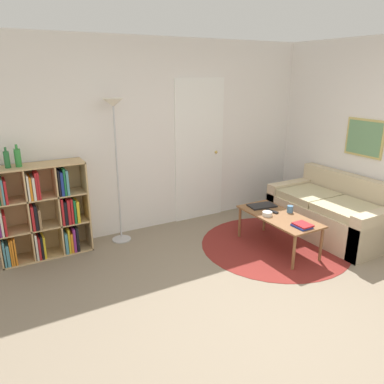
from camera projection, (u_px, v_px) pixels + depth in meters
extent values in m
plane|color=gray|center=(280.00, 321.00, 3.40)|extent=(14.00, 14.00, 0.00)
cube|color=silver|center=(157.00, 137.00, 5.18)|extent=(7.72, 0.05, 2.60)
cube|color=white|center=(199.00, 151.00, 5.53)|extent=(0.80, 0.02, 2.08)
sphere|color=tan|center=(216.00, 152.00, 5.65)|extent=(0.04, 0.04, 0.04)
cube|color=silver|center=(354.00, 137.00, 5.19)|extent=(0.05, 5.60, 2.60)
cube|color=tan|center=(365.00, 138.00, 5.01)|extent=(0.02, 0.57, 0.51)
cube|color=#669366|center=(364.00, 138.00, 5.00)|extent=(0.01, 0.51, 0.45)
cylinder|color=maroon|center=(274.00, 245.00, 4.88)|extent=(1.90, 1.90, 0.01)
cube|color=tan|center=(86.00, 204.00, 4.71)|extent=(0.02, 0.34, 1.14)
cube|color=tan|center=(37.00, 165.00, 4.29)|extent=(1.04, 0.34, 0.02)
cube|color=tan|center=(49.00, 253.00, 4.64)|extent=(1.04, 0.34, 0.02)
cube|color=tan|center=(41.00, 207.00, 4.60)|extent=(1.04, 0.02, 1.14)
cube|color=tan|center=(28.00, 214.00, 4.39)|extent=(0.02, 0.32, 1.11)
cube|color=tan|center=(58.00, 209.00, 4.55)|extent=(0.02, 0.32, 1.11)
cube|color=tan|center=(45.00, 225.00, 4.52)|extent=(1.01, 0.32, 0.02)
cube|color=tan|center=(41.00, 197.00, 4.41)|extent=(1.01, 0.32, 0.02)
cube|color=teal|center=(4.00, 251.00, 4.34)|extent=(0.02, 0.26, 0.31)
cube|color=teal|center=(8.00, 253.00, 4.34)|extent=(0.03, 0.22, 0.26)
cube|color=orange|center=(10.00, 251.00, 4.36)|extent=(0.02, 0.24, 0.31)
cube|color=orange|center=(12.00, 251.00, 4.35)|extent=(0.02, 0.19, 0.31)
cube|color=orange|center=(15.00, 250.00, 4.36)|extent=(0.02, 0.19, 0.32)
cube|color=silver|center=(35.00, 245.00, 4.50)|extent=(0.02, 0.27, 0.32)
cube|color=#B21E23|center=(38.00, 246.00, 4.50)|extent=(0.03, 0.23, 0.27)
cube|color=black|center=(41.00, 245.00, 4.52)|extent=(0.02, 0.24, 0.28)
cube|color=gold|center=(44.00, 245.00, 4.53)|extent=(0.02, 0.23, 0.28)
cube|color=teal|center=(65.00, 241.00, 4.65)|extent=(0.03, 0.23, 0.26)
cube|color=gold|center=(67.00, 238.00, 4.68)|extent=(0.02, 0.27, 0.31)
cube|color=orange|center=(70.00, 241.00, 4.68)|extent=(0.03, 0.23, 0.25)
cube|color=#7F287A|center=(73.00, 238.00, 4.68)|extent=(0.03, 0.20, 0.30)
cube|color=black|center=(76.00, 237.00, 4.71)|extent=(0.03, 0.24, 0.31)
cube|color=silver|center=(1.00, 222.00, 4.23)|extent=(0.02, 0.26, 0.28)
cube|color=#B21E23|center=(5.00, 223.00, 4.25)|extent=(0.03, 0.24, 0.25)
cube|color=#B21E23|center=(32.00, 216.00, 4.38)|extent=(0.03, 0.25, 0.30)
cube|color=black|center=(35.00, 216.00, 4.38)|extent=(0.03, 0.22, 0.30)
cube|color=olive|center=(39.00, 217.00, 4.41)|extent=(0.03, 0.23, 0.25)
cube|color=#B21E23|center=(61.00, 210.00, 4.54)|extent=(0.03, 0.26, 0.33)
cube|color=black|center=(64.00, 212.00, 4.54)|extent=(0.03, 0.21, 0.29)
cube|color=#B21E23|center=(67.00, 210.00, 4.56)|extent=(0.03, 0.22, 0.31)
cube|color=#B21E23|center=(71.00, 210.00, 4.57)|extent=(0.03, 0.22, 0.31)
cube|color=#196B38|center=(73.00, 210.00, 4.59)|extent=(0.03, 0.23, 0.29)
cube|color=gold|center=(76.00, 210.00, 4.62)|extent=(0.03, 0.24, 0.27)
cube|color=olive|center=(0.00, 189.00, 4.11)|extent=(0.02, 0.19, 0.32)
cube|color=teal|center=(2.00, 191.00, 4.14)|extent=(0.02, 0.22, 0.28)
cube|color=#B21E23|center=(5.00, 191.00, 4.15)|extent=(0.03, 0.23, 0.27)
cube|color=silver|center=(27.00, 187.00, 4.27)|extent=(0.02, 0.25, 0.29)
cube|color=orange|center=(30.00, 187.00, 4.27)|extent=(0.02, 0.22, 0.27)
cube|color=silver|center=(33.00, 187.00, 4.30)|extent=(0.03, 0.25, 0.26)
cube|color=#B21E23|center=(36.00, 185.00, 4.29)|extent=(0.02, 0.21, 0.31)
cube|color=#B21E23|center=(37.00, 184.00, 4.32)|extent=(0.02, 0.27, 0.32)
cube|color=black|center=(58.00, 182.00, 4.41)|extent=(0.02, 0.23, 0.31)
cube|color=navy|center=(60.00, 182.00, 4.45)|extent=(0.03, 0.27, 0.29)
cube|color=#196B38|center=(63.00, 181.00, 4.44)|extent=(0.02, 0.22, 0.32)
cube|color=teal|center=(66.00, 181.00, 4.45)|extent=(0.03, 0.21, 0.30)
cylinder|color=#B7B7BC|center=(122.00, 239.00, 5.04)|extent=(0.25, 0.25, 0.01)
cylinder|color=#B7B7BC|center=(117.00, 173.00, 4.76)|extent=(0.02, 0.02, 1.76)
cone|color=white|center=(113.00, 103.00, 4.49)|extent=(0.25, 0.25, 0.10)
cube|color=#CCB793|center=(329.00, 219.00, 5.17)|extent=(0.89, 1.62, 0.44)
cube|color=#CCB793|center=(348.00, 202.00, 5.28)|extent=(0.16, 1.62, 0.80)
cube|color=#CCB793|center=(377.00, 233.00, 4.54)|extent=(0.89, 0.16, 0.58)
cube|color=#CCB793|center=(292.00, 199.00, 5.75)|extent=(0.89, 0.16, 0.58)
cube|color=#C0B489|center=(347.00, 209.00, 4.78)|extent=(0.69, 0.63, 0.10)
cube|color=#C0B489|center=(309.00, 195.00, 5.32)|extent=(0.69, 0.63, 0.10)
cube|color=brown|center=(279.00, 216.00, 4.68)|extent=(0.51, 1.11, 0.02)
cylinder|color=brown|center=(294.00, 253.00, 4.22)|extent=(0.04, 0.04, 0.42)
cylinder|color=brown|center=(240.00, 222.00, 5.07)|extent=(0.04, 0.04, 0.42)
cylinder|color=brown|center=(321.00, 244.00, 4.42)|extent=(0.04, 0.04, 0.42)
cylinder|color=brown|center=(265.00, 217.00, 5.27)|extent=(0.04, 0.04, 0.42)
cube|color=black|center=(262.00, 206.00, 4.98)|extent=(0.38, 0.26, 0.02)
cylinder|color=silver|center=(267.00, 214.00, 4.66)|extent=(0.12, 0.12, 0.05)
cube|color=navy|center=(302.00, 226.00, 4.32)|extent=(0.17, 0.20, 0.02)
cube|color=#B21E23|center=(303.00, 225.00, 4.32)|extent=(0.17, 0.20, 0.02)
cylinder|color=teal|center=(290.00, 209.00, 4.76)|extent=(0.08, 0.08, 0.09)
cube|color=black|center=(272.00, 211.00, 4.78)|extent=(0.08, 0.17, 0.02)
cylinder|color=#236633|center=(7.00, 160.00, 4.12)|extent=(0.06, 0.06, 0.19)
cylinder|color=#236633|center=(5.00, 149.00, 4.08)|extent=(0.02, 0.02, 0.05)
cylinder|color=#2D8438|center=(18.00, 158.00, 4.17)|extent=(0.07, 0.07, 0.20)
cylinder|color=#2D8438|center=(16.00, 147.00, 4.13)|extent=(0.03, 0.03, 0.05)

